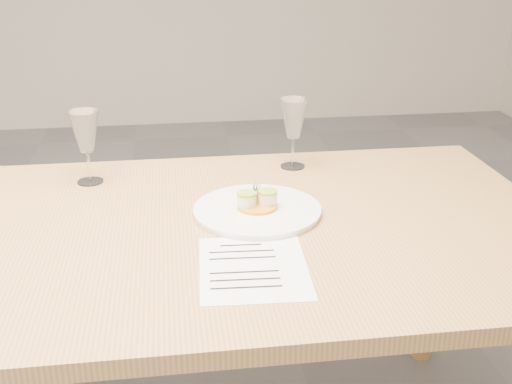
{
  "coord_description": "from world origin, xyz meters",
  "views": [
    {
      "loc": [
        0.26,
        -1.4,
        1.41
      ],
      "look_at": [
        0.46,
        0.07,
        0.8
      ],
      "focal_mm": 45.0,
      "sensor_mm": 36.0,
      "label": 1
    }
  ],
  "objects": [
    {
      "name": "dining_table",
      "position": [
        0.0,
        0.0,
        0.68
      ],
      "size": [
        2.4,
        1.0,
        0.75
      ],
      "color": "tan",
      "rests_on": "ground"
    },
    {
      "name": "wine_glass_2",
      "position": [
        0.61,
        0.37,
        0.9
      ],
      "size": [
        0.08,
        0.08,
        0.21
      ],
      "color": "white",
      "rests_on": "dining_table"
    },
    {
      "name": "recipe_sheet",
      "position": [
        0.42,
        -0.22,
        0.75
      ],
      "size": [
        0.24,
        0.3,
        0.0
      ],
      "rotation": [
        0.0,
        0.0,
        -0.05
      ],
      "color": "white",
      "rests_on": "dining_table"
    },
    {
      "name": "wine_glass_1",
      "position": [
        0.03,
        0.33,
        0.89
      ],
      "size": [
        0.08,
        0.08,
        0.21
      ],
      "color": "white",
      "rests_on": "dining_table"
    },
    {
      "name": "dinner_plate",
      "position": [
        0.46,
        0.05,
        0.76
      ],
      "size": [
        0.32,
        0.32,
        0.08
      ],
      "rotation": [
        0.0,
        0.0,
        -0.17
      ],
      "color": "white",
      "rests_on": "dining_table"
    }
  ]
}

